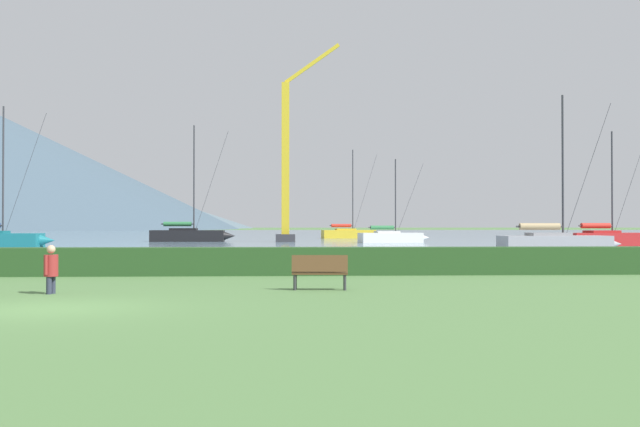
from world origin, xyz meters
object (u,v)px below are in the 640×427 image
object	(u,v)px
sailboat_slip_1	(189,235)
sailboat_slip_2	(607,238)
sailboat_slip_8	(349,233)
sailboat_slip_7	(391,237)
sailboat_slip_5	(556,242)
park_bench_near_path	(320,271)
dock_crane	(287,170)
person_seated_viewer	(51,267)

from	to	relation	value
sailboat_slip_1	sailboat_slip_2	world-z (taller)	sailboat_slip_1
sailboat_slip_8	sailboat_slip_7	bearing A→B (deg)	-92.57
sailboat_slip_5	park_bench_near_path	distance (m)	32.52
sailboat_slip_5	dock_crane	distance (m)	37.39
sailboat_slip_1	sailboat_slip_5	bearing A→B (deg)	-52.10
sailboat_slip_1	sailboat_slip_8	distance (m)	27.07
sailboat_slip_7	sailboat_slip_8	xyz separation A→B (m)	(-1.75, 25.85, 0.09)
park_bench_near_path	dock_crane	xyz separation A→B (m)	(0.07, 60.75, 6.92)
sailboat_slip_2	sailboat_slip_1	bearing A→B (deg)	142.05
sailboat_slip_2	person_seated_viewer	xyz separation A→B (m)	(-33.62, -44.26, 0.02)
sailboat_slip_8	person_seated_viewer	bearing A→B (deg)	-107.03
sailboat_slip_1	dock_crane	bearing A→B (deg)	-11.58
dock_crane	person_seated_viewer	bearing A→B (deg)	-96.50
park_bench_near_path	person_seated_viewer	bearing A→B (deg)	-168.72
person_seated_viewer	dock_crane	world-z (taller)	dock_crane
sailboat_slip_5	park_bench_near_path	xyz separation A→B (m)	(-16.65, -27.93, -0.13)
sailboat_slip_1	sailboat_slip_5	size ratio (longest dim) A/B	1.23
sailboat_slip_1	sailboat_slip_2	bearing A→B (deg)	-27.46
sailboat_slip_5	dock_crane	xyz separation A→B (m)	(-16.58, 32.82, 6.79)
sailboat_slip_2	sailboat_slip_7	size ratio (longest dim) A/B	1.16
sailboat_slip_8	sailboat_slip_1	bearing A→B (deg)	-140.74
sailboat_slip_1	sailboat_slip_5	world-z (taller)	sailboat_slip_1
dock_crane	sailboat_slip_1	bearing A→B (deg)	168.12
sailboat_slip_8	dock_crane	size ratio (longest dim) A/B	0.56
sailboat_slip_5	sailboat_slip_7	xyz separation A→B (m)	(-6.29, 28.53, -0.07)
dock_crane	sailboat_slip_5	bearing A→B (deg)	-63.19
sailboat_slip_5	person_seated_viewer	distance (m)	37.17
park_bench_near_path	person_seated_viewer	distance (m)	6.98
sailboat_slip_2	park_bench_near_path	distance (m)	51.00
park_bench_near_path	sailboat_slip_5	bearing A→B (deg)	63.90
sailboat_slip_2	sailboat_slip_7	bearing A→B (deg)	131.29
sailboat_slip_5	person_seated_viewer	world-z (taller)	sailboat_slip_5
sailboat_slip_1	park_bench_near_path	world-z (taller)	sailboat_slip_1
sailboat_slip_1	sailboat_slip_2	size ratio (longest dim) A/B	1.28
park_bench_near_path	dock_crane	bearing A→B (deg)	94.64
sailboat_slip_5	sailboat_slip_7	world-z (taller)	sailboat_slip_5
sailboat_slip_2	dock_crane	world-z (taller)	dock_crane
sailboat_slip_5	park_bench_near_path	bearing A→B (deg)	-123.46
sailboat_slip_8	sailboat_slip_2	bearing A→B (deg)	-71.48
sailboat_slip_2	sailboat_slip_8	distance (m)	42.84
sailboat_slip_5	sailboat_slip_2	bearing A→B (deg)	54.48
sailboat_slip_1	dock_crane	world-z (taller)	dock_crane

